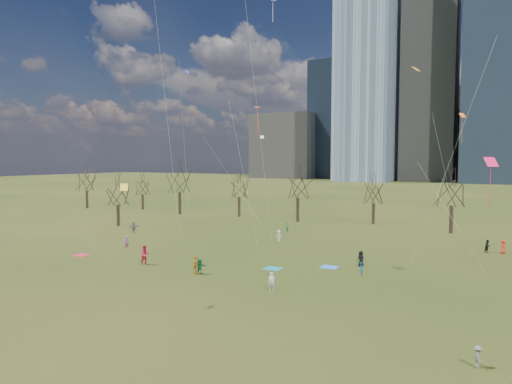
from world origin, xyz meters
The scene contains 20 objects.
ground centered at (0.00, 0.00, 0.00)m, with size 500.00×500.00×0.00m, color black.
downtown_skyline centered at (-2.43, 210.64, 39.01)m, with size 212.50×78.00×118.00m.
bare_tree_row centered at (-0.09, 37.22, 6.12)m, with size 113.04×29.80×9.50m.
blanket_teal centered at (3.94, 8.05, 0.01)m, with size 1.60×1.50×0.03m, color #17748E.
blanket_navy centered at (8.52, 11.17, 0.01)m, with size 1.60×1.50×0.03m, color blue.
blanket_crimson centered at (-17.24, 3.72, 0.01)m, with size 1.60×1.50×0.03m, color #B12337.
person_1 centered at (7.20, 1.18, 0.78)m, with size 0.57×0.37×1.55m, color silver.
person_2 centered at (-7.99, 3.55, 0.98)m, with size 0.95×0.74×1.96m, color #C61C3D.
person_3 centered at (22.18, -5.80, 0.56)m, with size 0.73×0.42×1.12m, color #5D5C61.
person_4 centered at (-1.35, 2.81, 0.85)m, with size 1.00×0.42×1.70m, color orange.
person_5 centered at (-1.07, 3.09, 0.73)m, with size 1.36×0.43×1.47m, color #186F4A.
person_6 centered at (11.13, 12.95, 0.77)m, with size 0.76×0.49×1.55m, color black.
person_7 centered at (-15.69, 8.96, 0.72)m, with size 0.53×0.35×1.44m, color #8F478C.
person_8 centered at (12.03, 9.62, 0.58)m, with size 0.56×0.44×1.16m, color #296DB4.
person_9 centered at (-1.92, 21.79, 0.72)m, with size 0.92×0.53×1.43m, color silver.
person_11 centered at (-23.12, 18.09, 0.79)m, with size 1.47×0.47×1.58m, color slate.
person_12 centered at (23.46, 26.38, 0.79)m, with size 0.78×0.51×1.59m, color red.
person_13 centered at (-3.85, 28.82, 0.70)m, with size 0.51×0.34×1.40m, color #166643.
person_14 centered at (21.94, 26.04, 0.75)m, with size 0.73×0.57×1.50m, color black.
kites_airborne centered at (7.24, 12.89, 13.83)m, with size 77.14×44.34×34.73m.
Camera 1 is at (22.83, -30.69, 10.46)m, focal length 32.00 mm.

